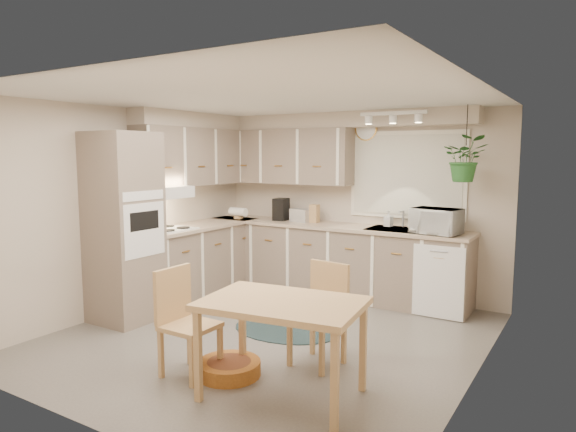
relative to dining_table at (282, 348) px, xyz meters
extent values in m
plane|color=slate|center=(-0.80, 1.01, -0.38)|extent=(4.20, 4.20, 0.00)
plane|color=silver|center=(-0.80, 1.01, 2.02)|extent=(4.20, 4.20, 0.00)
cube|color=beige|center=(-0.80, 3.11, 0.82)|extent=(4.00, 0.04, 2.40)
cube|color=beige|center=(-0.80, -1.09, 0.82)|extent=(4.00, 0.04, 2.40)
cube|color=beige|center=(-2.80, 1.01, 0.82)|extent=(0.04, 4.20, 2.40)
cube|color=beige|center=(1.20, 1.01, 0.82)|extent=(0.04, 4.20, 2.40)
cube|color=gray|center=(-2.50, 1.89, 0.07)|extent=(0.60, 1.85, 0.90)
cube|color=gray|center=(-1.00, 2.81, 0.07)|extent=(3.60, 0.60, 0.90)
cube|color=#C6B291|center=(-2.49, 1.89, 0.54)|extent=(0.64, 1.89, 0.04)
cube|color=#C6B291|center=(-1.00, 2.80, 0.54)|extent=(3.64, 0.64, 0.04)
cube|color=gray|center=(-2.47, 0.64, 0.67)|extent=(0.65, 0.65, 2.10)
cube|color=white|center=(-2.15, 0.64, 0.67)|extent=(0.02, 0.56, 0.58)
cube|color=gray|center=(-2.62, 2.01, 1.45)|extent=(0.35, 2.00, 0.75)
cube|color=gray|center=(-1.80, 2.94, 1.45)|extent=(2.00, 0.35, 0.75)
cube|color=beige|center=(-2.65, 2.01, 1.92)|extent=(0.30, 2.00, 0.20)
cube|color=beige|center=(-1.00, 2.96, 1.92)|extent=(3.60, 0.30, 0.20)
cube|color=white|center=(-2.48, 1.31, 0.57)|extent=(0.52, 0.58, 0.02)
cube|color=white|center=(-2.50, 1.31, 1.02)|extent=(0.40, 0.60, 0.14)
cube|color=white|center=(-0.10, 3.08, 1.22)|extent=(1.40, 0.02, 1.00)
cube|color=white|center=(-0.10, 3.09, 1.22)|extent=(1.50, 0.02, 1.10)
cube|color=#AEB0B6|center=(-0.10, 2.81, 0.52)|extent=(0.70, 0.48, 0.10)
cube|color=white|center=(0.50, 2.50, 0.05)|extent=(0.58, 0.02, 0.83)
cube|color=white|center=(-0.10, 2.56, 1.95)|extent=(0.80, 0.04, 0.04)
cylinder|color=gold|center=(-0.65, 3.08, 1.80)|extent=(0.30, 0.03, 0.30)
cube|color=tan|center=(0.00, 0.00, 0.00)|extent=(1.29, 0.95, 0.76)
cube|color=tan|center=(-0.86, -0.09, 0.08)|extent=(0.43, 0.43, 0.91)
cube|color=tan|center=(-0.05, 0.66, 0.07)|extent=(0.47, 0.47, 0.90)
ellipsoid|color=black|center=(-0.76, 1.31, -0.37)|extent=(1.27, 1.01, 0.01)
cylinder|color=#A35D20|center=(-0.58, 0.07, -0.32)|extent=(0.57, 0.57, 0.12)
imported|color=white|center=(0.40, 2.71, 0.74)|extent=(0.57, 0.37, 0.36)
imported|color=white|center=(-0.27, 2.96, 0.61)|extent=(0.13, 0.22, 0.09)
imported|color=#276227|center=(0.70, 2.71, 1.37)|extent=(0.56, 0.60, 0.40)
cube|color=black|center=(-1.79, 2.81, 0.72)|extent=(0.19, 0.23, 0.31)
cube|color=#AEB0B6|center=(-1.48, 2.83, 0.65)|extent=(0.31, 0.21, 0.17)
cube|color=tan|center=(-1.29, 2.86, 0.68)|extent=(0.11, 0.11, 0.24)
camera|label=1|loc=(2.02, -3.20, 1.48)|focal=32.00mm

